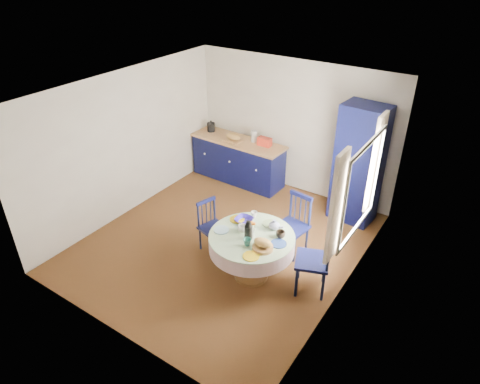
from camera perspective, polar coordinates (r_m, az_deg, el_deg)
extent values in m
plane|color=black|center=(7.01, -2.11, -6.69)|extent=(4.50, 4.50, 0.00)
plane|color=white|center=(5.85, -2.58, 13.23)|extent=(4.50, 4.50, 0.00)
cube|color=silver|center=(8.09, 7.09, 8.60)|extent=(4.00, 0.02, 2.50)
cube|color=silver|center=(7.57, -14.80, 6.22)|extent=(0.02, 4.50, 2.50)
cube|color=silver|center=(5.56, 14.71, -3.08)|extent=(0.02, 4.50, 2.50)
plane|color=white|center=(5.68, 16.06, 0.45)|extent=(0.00, 1.20, 1.20)
cube|color=#ECE8C8|center=(5.10, 12.73, -2.10)|extent=(0.05, 0.34, 1.45)
cube|color=#ECE8C8|center=(6.28, 17.61, 3.69)|extent=(0.05, 0.34, 1.45)
cube|color=black|center=(8.61, -0.26, 4.14)|extent=(1.90, 0.62, 0.83)
cube|color=tan|center=(8.43, -0.27, 6.80)|extent=(1.96, 0.66, 0.04)
cube|color=maroon|center=(8.15, 3.25, 6.67)|extent=(0.26, 0.15, 0.16)
cube|color=tan|center=(8.39, -0.91, 6.92)|extent=(0.35, 0.25, 0.02)
ellipsoid|color=#AC8942|center=(8.36, -0.91, 7.40)|extent=(0.31, 0.20, 0.13)
cylinder|color=silver|center=(8.31, 1.86, 7.41)|extent=(0.12, 0.12, 0.22)
cube|color=black|center=(7.36, 15.54, 3.50)|extent=(0.76, 0.57, 2.06)
cylinder|color=white|center=(7.16, 12.84, 4.05)|extent=(0.04, 0.02, 0.04)
cylinder|color=white|center=(7.45, 12.30, -0.22)|extent=(0.04, 0.02, 0.04)
cylinder|color=#583319|center=(6.36, 1.51, -10.94)|extent=(0.49, 0.49, 0.05)
cylinder|color=#583319|center=(6.15, 1.55, -8.62)|extent=(0.10, 0.10, 0.65)
cylinder|color=#583319|center=(5.94, 1.59, -6.07)|extent=(1.14, 1.14, 0.03)
cylinder|color=white|center=(6.00, 1.58, -6.80)|extent=(1.20, 1.20, 0.22)
cylinder|color=silver|center=(5.93, 1.60, -5.91)|extent=(1.20, 1.20, 0.01)
cylinder|color=#9CCAD3|center=(6.03, -2.50, -5.07)|extent=(0.22, 0.22, 0.01)
cylinder|color=gold|center=(5.56, 1.50, -8.54)|extent=(0.22, 0.22, 0.01)
cylinder|color=navy|center=(5.79, 5.16, -6.86)|extent=(0.22, 0.22, 0.01)
cylinder|color=#87A56C|center=(6.16, 4.02, -4.25)|extent=(0.22, 0.22, 0.01)
cylinder|color=gold|center=(6.24, -0.39, -3.65)|extent=(0.22, 0.22, 0.01)
cylinder|color=#A97143|center=(5.68, 3.04, -7.41)|extent=(0.28, 0.28, 0.05)
ellipsoid|color=#AC8942|center=(5.63, 3.06, -6.76)|extent=(0.26, 0.16, 0.11)
cube|color=silver|center=(6.01, 1.50, -5.00)|extent=(0.10, 0.07, 0.04)
cylinder|color=black|center=(6.59, -3.87, -7.41)|extent=(0.03, 0.03, 0.39)
cylinder|color=black|center=(6.73, -1.75, -6.40)|extent=(0.03, 0.03, 0.39)
cylinder|color=black|center=(6.78, -5.33, -6.25)|extent=(0.03, 0.03, 0.39)
cylinder|color=black|center=(6.92, -3.24, -5.29)|extent=(0.03, 0.03, 0.39)
cube|color=black|center=(6.63, -3.60, -4.85)|extent=(0.46, 0.47, 0.04)
cylinder|color=black|center=(6.55, -5.59, -3.15)|extent=(0.03, 0.03, 0.43)
cylinder|color=black|center=(6.69, -3.44, -2.23)|extent=(0.03, 0.03, 0.43)
cube|color=black|center=(6.51, -4.57, -1.22)|extent=(0.13, 0.34, 0.05)
cylinder|color=black|center=(6.59, -5.07, -3.06)|extent=(0.02, 0.02, 0.36)
cylinder|color=black|center=(6.63, -4.50, -2.82)|extent=(0.02, 0.02, 0.36)
cylinder|color=black|center=(6.67, -3.93, -2.57)|extent=(0.02, 0.02, 0.36)
cylinder|color=black|center=(6.70, 4.77, -6.41)|extent=(0.04, 0.04, 0.45)
cylinder|color=black|center=(6.54, 7.22, -7.62)|extent=(0.04, 0.04, 0.45)
cylinder|color=black|center=(6.92, 6.45, -5.17)|extent=(0.04, 0.04, 0.45)
cylinder|color=black|center=(6.77, 8.86, -6.30)|extent=(0.04, 0.04, 0.45)
cube|color=black|center=(6.59, 6.95, -4.67)|extent=(0.49, 0.47, 0.04)
cylinder|color=black|center=(6.66, 6.80, -1.66)|extent=(0.04, 0.04, 0.50)
cylinder|color=black|center=(6.50, 9.30, -2.74)|extent=(0.04, 0.04, 0.50)
cube|color=black|center=(6.46, 8.18, -0.49)|extent=(0.39, 0.10, 0.06)
cylinder|color=black|center=(6.63, 7.37, -2.06)|extent=(0.02, 0.02, 0.41)
cylinder|color=black|center=(6.59, 8.02, -2.35)|extent=(0.02, 0.02, 0.41)
cylinder|color=black|center=(6.55, 8.69, -2.64)|extent=(0.02, 0.02, 0.41)
cylinder|color=black|center=(6.25, 7.88, -9.58)|extent=(0.04, 0.04, 0.48)
cylinder|color=black|center=(5.96, 7.52, -11.88)|extent=(0.04, 0.04, 0.48)
cylinder|color=black|center=(6.25, 11.17, -9.94)|extent=(0.04, 0.04, 0.48)
cylinder|color=black|center=(5.96, 11.00, -12.26)|extent=(0.04, 0.04, 0.48)
cube|color=black|center=(5.93, 9.60, -9.00)|extent=(0.58, 0.60, 0.04)
cylinder|color=black|center=(5.92, 11.89, -6.07)|extent=(0.04, 0.04, 0.53)
cylinder|color=black|center=(5.62, 11.75, -8.32)|extent=(0.04, 0.04, 0.53)
cube|color=black|center=(5.63, 12.08, -5.19)|extent=(0.19, 0.41, 0.07)
cylinder|color=black|center=(5.87, 11.83, -6.75)|extent=(0.02, 0.02, 0.44)
cylinder|color=black|center=(5.79, 11.80, -7.34)|extent=(0.02, 0.02, 0.44)
cylinder|color=black|center=(5.71, 11.76, -7.95)|extent=(0.02, 0.02, 0.44)
imported|color=silver|center=(5.97, 0.31, -4.90)|extent=(0.13, 0.13, 0.10)
imported|color=#2E6E62|center=(5.72, 0.96, -6.69)|extent=(0.11, 0.11, 0.10)
imported|color=black|center=(5.89, 5.43, -5.65)|extent=(0.13, 0.13, 0.10)
imported|color=silver|center=(6.28, 1.90, -3.02)|extent=(0.10, 0.10, 0.09)
imported|color=navy|center=(6.18, 0.53, -3.78)|extent=(0.26, 0.26, 0.06)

